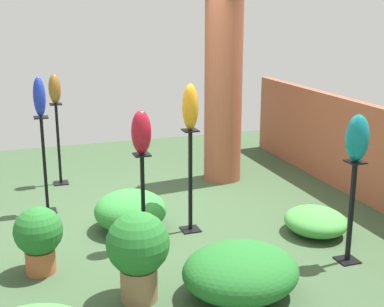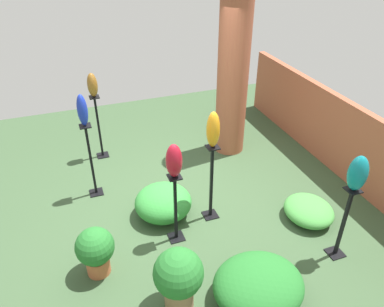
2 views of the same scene
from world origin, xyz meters
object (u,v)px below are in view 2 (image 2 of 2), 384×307
at_px(potted_plant_front_left, 178,277).
at_px(art_vase_bronze, 92,85).
at_px(pedestal_ruby, 176,212).
at_px(art_vase_cobalt, 82,110).
at_px(art_vase_ruby, 174,161).
at_px(pedestal_teal, 343,226).
at_px(pedestal_bronze, 99,130).
at_px(brick_pillar, 233,78).
at_px(potted_plant_mid_right, 95,249).
at_px(pedestal_cobalt, 92,164).
at_px(pedestal_amber, 211,186).
at_px(art_vase_teal, 358,173).
at_px(art_vase_amber, 213,130).

bearing_deg(potted_plant_front_left, art_vase_bronze, -174.63).
bearing_deg(pedestal_ruby, art_vase_cobalt, -147.18).
bearing_deg(pedestal_ruby, art_vase_ruby, -90.00).
bearing_deg(pedestal_teal, pedestal_bronze, -144.29).
distance_m(brick_pillar, art_vase_bronze, 2.28).
bearing_deg(art_vase_ruby, potted_plant_mid_right, -78.24).
bearing_deg(pedestal_cobalt, potted_plant_mid_right, -6.54).
bearing_deg(art_vase_cobalt, pedestal_cobalt, -116.57).
bearing_deg(potted_plant_front_left, pedestal_cobalt, -166.06).
relative_size(art_vase_cobalt, potted_plant_front_left, 0.59).
distance_m(pedestal_ruby, pedestal_bronze, 2.46).
relative_size(brick_pillar, potted_plant_front_left, 3.48).
bearing_deg(pedestal_cobalt, pedestal_amber, 53.29).
distance_m(pedestal_teal, art_vase_cobalt, 3.62).
relative_size(brick_pillar, art_vase_bronze, 6.80).
bearing_deg(art_vase_teal, potted_plant_mid_right, -104.52).
xyz_separation_m(art_vase_teal, art_vase_bronze, (-3.33, -2.40, 0.10)).
bearing_deg(art_vase_amber, brick_pillar, 147.36).
relative_size(pedestal_teal, potted_plant_front_left, 1.30).
height_order(pedestal_cobalt, potted_plant_mid_right, pedestal_cobalt).
distance_m(pedestal_cobalt, art_vase_teal, 3.57).
distance_m(art_vase_cobalt, art_vase_bronze, 1.08).
bearing_deg(art_vase_amber, potted_plant_front_left, -35.37).
bearing_deg(brick_pillar, art_vase_ruby, -41.05).
distance_m(art_vase_bronze, potted_plant_mid_right, 2.81).
xyz_separation_m(pedestal_amber, art_vase_teal, (1.20, 1.20, 0.71)).
relative_size(art_vase_teal, art_vase_ruby, 1.00).
height_order(pedestal_ruby, art_vase_cobalt, art_vase_cobalt).
bearing_deg(pedestal_amber, art_vase_cobalt, -126.71).
distance_m(pedestal_amber, art_vase_cobalt, 2.01).
distance_m(pedestal_amber, art_vase_ruby, 0.94).
height_order(pedestal_ruby, art_vase_bronze, art_vase_bronze).
relative_size(pedestal_teal, pedestal_cobalt, 0.86).
height_order(art_vase_ruby, potted_plant_front_left, art_vase_ruby).
xyz_separation_m(art_vase_cobalt, art_vase_ruby, (1.33, 0.86, -0.19)).
bearing_deg(pedestal_cobalt, potted_plant_front_left, 13.94).
height_order(pedestal_amber, art_vase_cobalt, art_vase_cobalt).
bearing_deg(art_vase_teal, pedestal_ruby, -117.89).
relative_size(pedestal_cobalt, art_vase_amber, 2.41).
xyz_separation_m(art_vase_bronze, potted_plant_front_left, (3.36, 0.32, -0.88)).
height_order(pedestal_bronze, art_vase_ruby, art_vase_ruby).
bearing_deg(art_vase_teal, brick_pillar, -176.41).
distance_m(art_vase_bronze, potted_plant_front_left, 3.49).
xyz_separation_m(pedestal_amber, pedestal_bronze, (-2.13, -1.19, -0.00)).
distance_m(pedestal_bronze, potted_plant_front_left, 3.38).
height_order(art_vase_teal, potted_plant_front_left, art_vase_teal).
relative_size(pedestal_ruby, potted_plant_front_left, 1.28).
height_order(art_vase_teal, art_vase_cobalt, art_vase_cobalt).
bearing_deg(art_vase_ruby, art_vase_cobalt, -147.18).
distance_m(art_vase_cobalt, art_vase_amber, 1.81).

